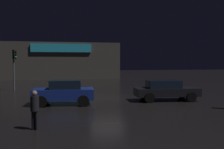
# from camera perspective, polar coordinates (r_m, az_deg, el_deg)

# --- Properties ---
(ground_plane) EXTENTS (120.00, 120.00, 0.00)m
(ground_plane) POSITION_cam_1_polar(r_m,az_deg,el_deg) (18.93, -1.00, -5.44)
(ground_plane) COLOR black
(store_building) EXTENTS (18.65, 7.34, 5.82)m
(store_building) POSITION_cam_1_polar(r_m,az_deg,el_deg) (42.81, -11.50, 3.11)
(store_building) COLOR #4C4742
(store_building) RESTS_ON ground
(traffic_signal_main) EXTENTS (0.43, 0.41, 3.90)m
(traffic_signal_main) POSITION_cam_1_polar(r_m,az_deg,el_deg) (25.53, -21.55, 2.65)
(traffic_signal_main) COLOR #595B60
(traffic_signal_main) RESTS_ON ground
(car_near) EXTENTS (3.93, 2.13, 1.59)m
(car_near) POSITION_cam_1_polar(r_m,az_deg,el_deg) (16.24, -10.98, -3.94)
(car_near) COLOR navy
(car_near) RESTS_ON ground
(car_crossing) EXTENTS (4.58, 2.13, 1.45)m
(car_crossing) POSITION_cam_1_polar(r_m,az_deg,el_deg) (18.04, 12.23, -3.48)
(car_crossing) COLOR black
(car_crossing) RESTS_ON ground
(pedestrian) EXTENTS (0.46, 0.46, 1.60)m
(pedestrian) POSITION_cam_1_polar(r_m,az_deg,el_deg) (10.57, -17.35, -7.19)
(pedestrian) COLOR black
(pedestrian) RESTS_ON ground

